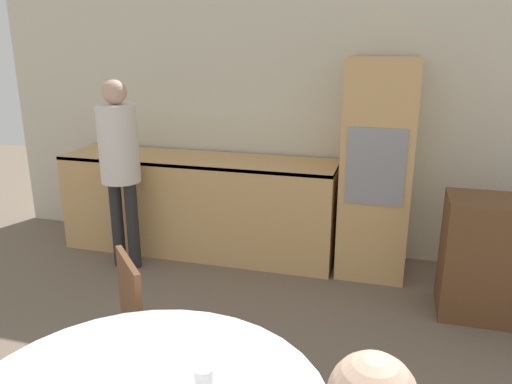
% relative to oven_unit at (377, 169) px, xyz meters
% --- Properties ---
extents(wall_back, '(6.20, 0.05, 2.60)m').
position_rel_oven_unit_xyz_m(wall_back, '(-0.57, 0.34, 0.41)').
color(wall_back, beige).
rests_on(wall_back, ground_plane).
extents(kitchen_counter, '(2.50, 0.60, 0.89)m').
position_rel_oven_unit_xyz_m(kitchen_counter, '(-1.57, -0.01, -0.43)').
color(kitchen_counter, tan).
rests_on(kitchen_counter, ground_plane).
extents(oven_unit, '(0.55, 0.59, 1.77)m').
position_rel_oven_unit_xyz_m(oven_unit, '(0.00, 0.00, 0.00)').
color(oven_unit, tan).
rests_on(oven_unit, ground_plane).
extents(chair_far_left, '(0.57, 0.57, 0.89)m').
position_rel_oven_unit_xyz_m(chair_far_left, '(-1.14, -2.19, -0.38)').
color(chair_far_left, brown).
rests_on(chair_far_left, ground_plane).
extents(person_standing, '(0.32, 0.32, 1.60)m').
position_rel_oven_unit_xyz_m(person_standing, '(-2.05, -0.51, 0.11)').
color(person_standing, '#262628').
rests_on(person_standing, ground_plane).
extents(cup, '(0.07, 0.07, 0.08)m').
position_rel_oven_unit_xyz_m(cup, '(-0.44, -2.74, -0.08)').
color(cup, silver).
rests_on(cup, dining_table).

